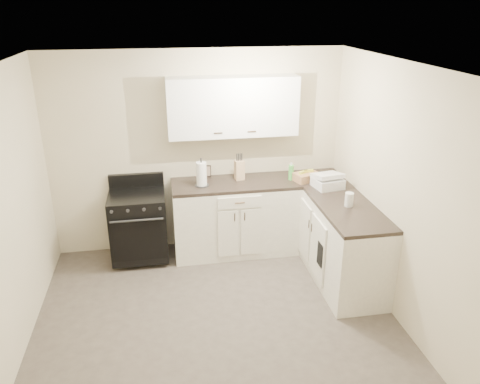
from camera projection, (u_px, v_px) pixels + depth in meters
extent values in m
plane|color=#473F38|center=(218.00, 326.00, 4.64)|extent=(3.60, 3.60, 0.00)
plane|color=white|center=(213.00, 68.00, 3.70)|extent=(3.60, 3.60, 0.00)
plane|color=beige|center=(197.00, 152.00, 5.81)|extent=(3.60, 0.00, 3.60)
plane|color=beige|center=(403.00, 198.00, 4.46)|extent=(0.00, 3.60, 3.60)
plane|color=beige|center=(1.00, 227.00, 3.88)|extent=(0.00, 3.60, 3.60)
plane|color=beige|center=(258.00, 348.00, 2.53)|extent=(3.60, 0.00, 3.60)
cube|color=silver|center=(235.00, 218.00, 5.91)|extent=(1.55, 0.60, 0.90)
cube|color=silver|center=(335.00, 235.00, 5.49)|extent=(0.60, 1.90, 0.90)
cube|color=black|center=(235.00, 184.00, 5.73)|extent=(1.55, 0.60, 0.04)
cube|color=black|center=(338.00, 198.00, 5.31)|extent=(0.60, 1.90, 0.04)
cube|color=white|center=(233.00, 107.00, 5.52)|extent=(1.55, 0.30, 0.70)
cube|color=black|center=(139.00, 226.00, 5.69)|extent=(0.67, 0.57, 0.81)
cube|color=#D5AE83|center=(239.00, 170.00, 5.77)|extent=(0.13, 0.12, 0.24)
cylinder|color=white|center=(202.00, 174.00, 5.56)|extent=(0.14, 0.14, 0.29)
cylinder|color=green|center=(291.00, 172.00, 5.77)|extent=(0.08, 0.08, 0.19)
cube|color=black|center=(206.00, 171.00, 5.88)|extent=(0.12, 0.05, 0.15)
cube|color=#B07E53|center=(306.00, 177.00, 5.75)|extent=(0.35, 0.29, 0.10)
cube|color=white|center=(328.00, 183.00, 5.54)|extent=(0.36, 0.34, 0.12)
cylinder|color=silver|center=(349.00, 200.00, 5.02)|extent=(0.11, 0.11, 0.15)
cube|color=black|center=(320.00, 256.00, 5.06)|extent=(0.02, 0.14, 0.24)
cube|color=black|center=(320.00, 254.00, 5.05)|extent=(0.02, 0.15, 0.26)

